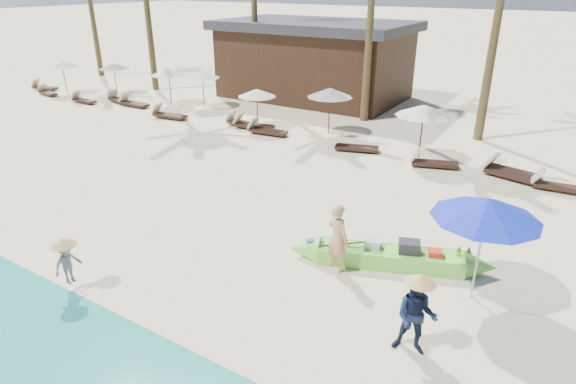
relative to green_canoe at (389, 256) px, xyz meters
The scene contains 28 objects.
ground 3.44m from the green_canoe, 137.81° to the right, with size 240.00×240.00×0.00m, color beige.
green_canoe is the anchor object (origin of this frame).
tourist 1.45m from the green_canoe, 140.67° to the right, with size 0.62×0.41×1.71m, color tan.
vendor_green 3.04m from the green_canoe, 60.87° to the right, with size 0.77×0.60×1.58m, color #141D37.
vendor_yellow 7.41m from the green_canoe, 140.37° to the right, with size 0.65×0.37×1.01m, color gray.
blue_umbrella 2.79m from the green_canoe, ahead, with size 2.22×2.22×2.39m.
resort_parasol_0 25.32m from the green_canoe, 161.39° to the left, with size 1.91×1.91×1.97m.
lounger_0_left 27.22m from the green_canoe, 163.16° to the left, with size 1.80×0.90×0.59m.
lounger_0_right 25.46m from the green_canoe, 163.87° to the left, with size 1.68×0.75×0.55m.
resort_parasol_1 23.36m from the green_canoe, 155.63° to the left, with size 1.78×1.78×1.84m.
lounger_1_left 22.03m from the green_canoe, 161.64° to the left, with size 1.63×0.52×0.55m.
lounger_1_right 20.86m from the green_canoe, 157.33° to the left, with size 1.86×0.90×0.61m.
resort_parasol_2 19.02m from the green_canoe, 150.29° to the left, with size 1.92×1.92×1.98m.
lounger_2_left 19.48m from the green_canoe, 156.22° to the left, with size 1.83×0.57×0.62m.
resort_parasol_3 17.55m from the green_canoe, 145.70° to the left, with size 1.90×1.90×1.96m.
lounger_3_left 16.05m from the green_canoe, 153.93° to the left, with size 1.91×0.79×0.63m.
lounger_3_right 12.99m from the green_canoe, 142.80° to the left, with size 1.93×0.71×0.64m.
resort_parasol_4 12.64m from the green_canoe, 139.95° to the left, with size 1.78×1.78×1.83m.
lounger_4_left 12.46m from the green_canoe, 141.40° to the left, with size 2.01×0.89×0.66m.
lounger_4_right 11.43m from the green_canoe, 139.65° to the left, with size 1.89×0.77×0.63m.
resort_parasol_5 11.09m from the green_canoe, 125.20° to the left, with size 2.02×2.02×2.08m.
lounger_5_left 8.56m from the green_canoe, 120.60° to the left, with size 1.92×1.11×0.62m.
resort_parasol_6 8.10m from the green_canoe, 102.88° to the left, with size 2.11×2.11×2.17m.
lounger_6_left 7.32m from the green_canoe, 98.88° to the left, with size 1.85×1.06×0.60m.
lounger_6_right 8.14m from the green_canoe, 80.37° to the left, with size 1.71×0.86×0.56m.
lounger_7_left 7.70m from the green_canoe, 78.79° to the left, with size 2.01×1.01×0.65m.
lounger_7_right 7.85m from the green_canoe, 67.28° to the left, with size 1.76×0.68×0.59m.
pavilion_west 18.60m from the green_canoe, 124.77° to the left, with size 10.80×6.60×4.30m.
Camera 1 is at (5.76, -7.53, 6.39)m, focal length 30.00 mm.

